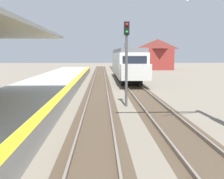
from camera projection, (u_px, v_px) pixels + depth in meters
The scene contains 6 objects.
station_platform at pixel (0, 116), 12.86m from camera, with size 5.00×80.00×0.91m.
track_pair_nearest_platform at pixel (98, 108), 17.04m from camera, with size 2.34×120.00×0.16m.
track_pair_middle at pixel (154, 107), 17.16m from camera, with size 2.34×120.00×0.16m.
approaching_train at pixel (127, 63), 35.60m from camera, with size 2.93×19.60×4.76m.
rail_signal_post at pixel (126, 55), 17.37m from camera, with size 0.32×0.34×5.20m.
distant_trackside_house at pixel (157, 54), 59.61m from camera, with size 6.60×5.28×6.40m.
Camera 1 is at (2.14, 3.21, 3.25)m, focal length 45.52 mm.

